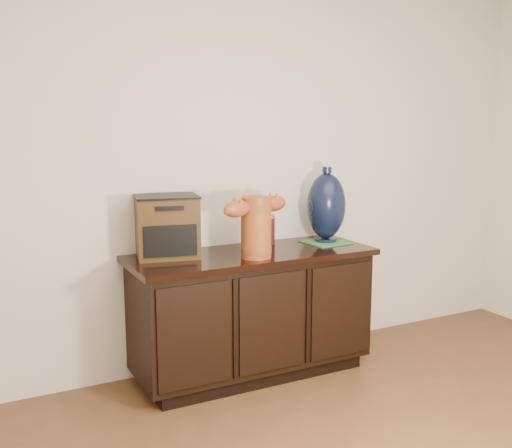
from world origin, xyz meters
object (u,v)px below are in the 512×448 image
tv_radio (167,226)px  sideboard (252,312)px  spray_can (270,229)px  terracotta_vessel (256,224)px  lamp_base (326,206)px

tv_radio → sideboard: bearing=-2.5°
tv_radio → spray_can: size_ratio=2.08×
sideboard → terracotta_vessel: (-0.04, -0.13, 0.56)m
lamp_base → terracotta_vessel: bearing=-163.5°
lamp_base → spray_can: (-0.34, 0.12, -0.14)m
terracotta_vessel → tv_radio: size_ratio=1.21×
terracotta_vessel → lamp_base: (0.59, 0.17, 0.04)m
sideboard → spray_can: 0.53m
sideboard → terracotta_vessel: terracotta_vessel is taller
lamp_base → sideboard: bearing=-175.5°
tv_radio → spray_can: 0.69m
terracotta_vessel → lamp_base: bearing=-2.5°
tv_radio → lamp_base: 1.03m
spray_can → tv_radio: bearing=-176.5°
terracotta_vessel → lamp_base: lamp_base is taller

